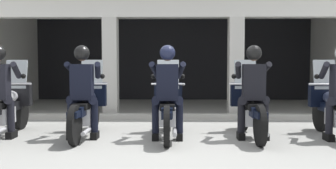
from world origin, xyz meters
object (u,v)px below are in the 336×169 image
motorcycle_center (168,108)px  police_officer_right (253,84)px  motorcycle_left (87,108)px  motorcycle_far_right (334,109)px  police_officer_left (82,84)px  motorcycle_right (250,108)px  motorcycle_far_left (7,107)px  police_officer_center (167,84)px

motorcycle_center → police_officer_right: size_ratio=1.29×
motorcycle_left → motorcycle_far_right: (4.31, -0.09, 0.00)m
police_officer_left → police_officer_right: (2.87, -0.01, 0.00)m
police_officer_left → motorcycle_right: bearing=-0.2°
police_officer_left → motorcycle_far_right: size_ratio=0.78×
motorcycle_center → police_officer_right: 1.52m
motorcycle_far_left → motorcycle_right: 4.31m
motorcycle_right → motorcycle_far_right: (1.44, -0.08, 0.00)m
motorcycle_right → police_officer_right: size_ratio=1.29×
police_officer_center → motorcycle_right: police_officer_center is taller
motorcycle_center → police_officer_center: police_officer_center is taller
motorcycle_far_left → police_officer_right: police_officer_right is taller
motorcycle_left → police_officer_left: 0.52m
motorcycle_far_left → motorcycle_right: (4.31, -0.04, 0.00)m
police_officer_left → motorcycle_far_right: bearing=-3.1°
motorcycle_left → motorcycle_center: (1.44, -0.07, 0.00)m
motorcycle_center → police_officer_center: bearing=-90.7°
motorcycle_left → police_officer_right: police_officer_right is taller
police_officer_left → motorcycle_center: (1.44, 0.22, -0.44)m
motorcycle_left → police_officer_center: (1.44, -0.35, 0.44)m
police_officer_left → motorcycle_center: bearing=2.9°
motorcycle_right → motorcycle_center: bearing=173.2°
police_officer_left → motorcycle_far_left: bearing=162.1°
motorcycle_left → motorcycle_right: 2.87m
police_officer_left → motorcycle_right: 2.92m
police_officer_left → police_officer_right: bearing=-5.8°
police_officer_right → motorcycle_far_right: 1.52m
motorcycle_center → police_officer_center: 0.52m
police_officer_left → police_officer_center: bearing=-8.4°
motorcycle_left → motorcycle_right: size_ratio=1.00×
police_officer_right → motorcycle_far_left: bearing=166.5°
motorcycle_far_right → motorcycle_left: bearing=172.7°
police_officer_center → motorcycle_right: (1.44, 0.34, -0.44)m
motorcycle_right → motorcycle_far_right: same height
motorcycle_far_left → police_officer_left: size_ratio=1.29×
motorcycle_far_left → police_officer_center: bearing=-14.4°
motorcycle_right → police_officer_right: bearing=-99.5°
police_officer_center → police_officer_right: same height
motorcycle_far_left → motorcycle_far_right: size_ratio=1.00×
motorcycle_center → police_officer_center: size_ratio=1.29×
motorcycle_far_left → police_officer_left: bearing=-19.1°
police_officer_left → motorcycle_center: police_officer_left is taller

